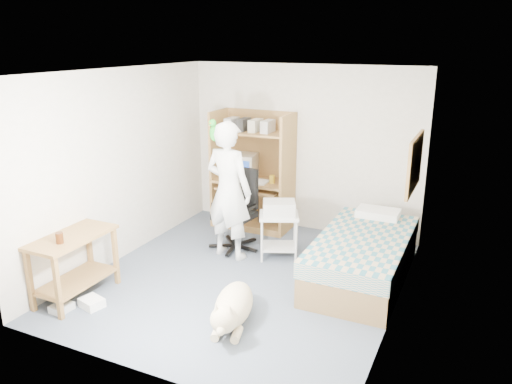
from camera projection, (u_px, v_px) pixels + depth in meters
floor at (245, 279)px, 6.16m from camera, size 4.00×4.00×0.00m
wall_back at (303, 149)px, 7.52m from camera, size 3.60×0.02×2.50m
wall_right at (403, 202)px, 5.06m from camera, size 0.02×4.00×2.50m
wall_left at (121, 166)px, 6.52m from camera, size 0.02×4.00×2.50m
ceiling at (243, 71)px, 5.42m from camera, size 3.60×4.00×0.02m
computer_hutch at (254, 175)px, 7.70m from camera, size 1.20×0.63×1.80m
bed at (363, 257)px, 6.08m from camera, size 1.02×2.02×0.66m
side_desk at (74, 257)px, 5.60m from camera, size 0.50×1.00×0.75m
corkboard at (415, 164)px, 5.79m from camera, size 0.04×0.94×0.66m
office_chair at (237, 220)px, 7.00m from camera, size 0.63×0.63×1.12m
person at (229, 191)px, 6.56m from camera, size 0.73×0.53×1.85m
parrot at (214, 132)px, 6.42m from camera, size 0.14×0.24×0.37m
dog at (233, 307)px, 5.14m from camera, size 0.57×1.16×0.44m
printer_cart at (279, 229)px, 6.67m from camera, size 0.63×0.58×0.61m
printer at (279, 208)px, 6.58m from camera, size 0.51×0.46×0.18m
crt_monitor at (243, 166)px, 7.75m from camera, size 0.44×0.46×0.37m
keyboard at (246, 187)px, 7.63m from camera, size 0.47×0.23×0.03m
pencil_cup at (272, 179)px, 7.49m from camera, size 0.08×0.08×0.12m
drink_glass at (59, 238)px, 5.30m from camera, size 0.08×0.08×0.12m
floor_box_a at (92, 303)px, 5.50m from camera, size 0.29×0.26×0.10m
floor_box_b at (62, 308)px, 5.42m from camera, size 0.19×0.23×0.08m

